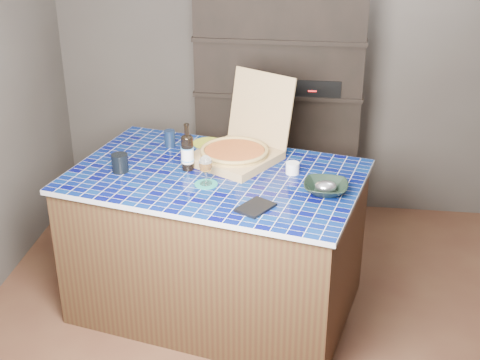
# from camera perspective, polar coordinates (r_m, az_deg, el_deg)

# --- Properties ---
(room) EXTENTS (3.50, 3.50, 3.50)m
(room) POSITION_cam_1_polar(r_m,az_deg,el_deg) (3.50, 1.52, 3.37)
(room) COLOR brown
(room) RESTS_ON ground
(shelving_unit) EXTENTS (1.20, 0.41, 1.80)m
(shelving_unit) POSITION_cam_1_polar(r_m,az_deg,el_deg) (5.05, 3.36, 6.18)
(shelving_unit) COLOR black
(shelving_unit) RESTS_ON floor
(kitchen_island) EXTENTS (1.87, 1.41, 0.92)m
(kitchen_island) POSITION_cam_1_polar(r_m,az_deg,el_deg) (4.12, -2.01, -5.30)
(kitchen_island) COLOR #43311A
(kitchen_island) RESTS_ON floor
(pizza_box) EXTENTS (0.66, 0.70, 0.49)m
(pizza_box) POSITION_cam_1_polar(r_m,az_deg,el_deg) (4.07, -0.21, 2.62)
(pizza_box) COLOR tan
(pizza_box) RESTS_ON kitchen_island
(mead_bottle) EXTENTS (0.08, 0.08, 0.29)m
(mead_bottle) POSITION_cam_1_polar(r_m,az_deg,el_deg) (3.93, -4.51, 2.42)
(mead_bottle) COLOR black
(mead_bottle) RESTS_ON kitchen_island
(teal_trivet) EXTENTS (0.13, 0.13, 0.01)m
(teal_trivet) POSITION_cam_1_polar(r_m,az_deg,el_deg) (3.78, -2.91, -0.36)
(teal_trivet) COLOR #187F6F
(teal_trivet) RESTS_ON kitchen_island
(wine_glass) EXTENTS (0.08, 0.08, 0.17)m
(wine_glass) POSITION_cam_1_polar(r_m,az_deg,el_deg) (3.73, -2.95, 1.32)
(wine_glass) COLOR white
(wine_glass) RESTS_ON teal_trivet
(tumbler) EXTENTS (0.10, 0.10, 0.11)m
(tumbler) POSITION_cam_1_polar(r_m,az_deg,el_deg) (3.98, -10.20, 1.45)
(tumbler) COLOR black
(tumbler) RESTS_ON kitchen_island
(dvd_case) EXTENTS (0.22, 0.24, 0.02)m
(dvd_case) POSITION_cam_1_polar(r_m,az_deg,el_deg) (3.51, 1.34, -2.35)
(dvd_case) COLOR black
(dvd_case) RESTS_ON kitchen_island
(bowl) EXTENTS (0.25, 0.25, 0.06)m
(bowl) POSITION_cam_1_polar(r_m,az_deg,el_deg) (3.70, 7.32, -0.66)
(bowl) COLOR black
(bowl) RESTS_ON kitchen_island
(foil_contents) EXTENTS (0.12, 0.10, 0.06)m
(foil_contents) POSITION_cam_1_polar(r_m,az_deg,el_deg) (3.70, 7.33, -0.52)
(foil_contents) COLOR silver
(foil_contents) RESTS_ON bowl
(white_jar) EXTENTS (0.08, 0.08, 0.07)m
(white_jar) POSITION_cam_1_polar(r_m,az_deg,el_deg) (3.91, 4.50, 1.02)
(white_jar) COLOR white
(white_jar) RESTS_ON kitchen_island
(navy_cup) EXTENTS (0.07, 0.07, 0.11)m
(navy_cup) POSITION_cam_1_polar(r_m,az_deg,el_deg) (4.30, -6.02, 3.56)
(navy_cup) COLOR black
(navy_cup) RESTS_ON kitchen_island
(green_trivet) EXTENTS (0.20, 0.20, 0.01)m
(green_trivet) POSITION_cam_1_polar(r_m,az_deg,el_deg) (4.34, -2.76, 3.17)
(green_trivet) COLOR gold
(green_trivet) RESTS_ON kitchen_island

